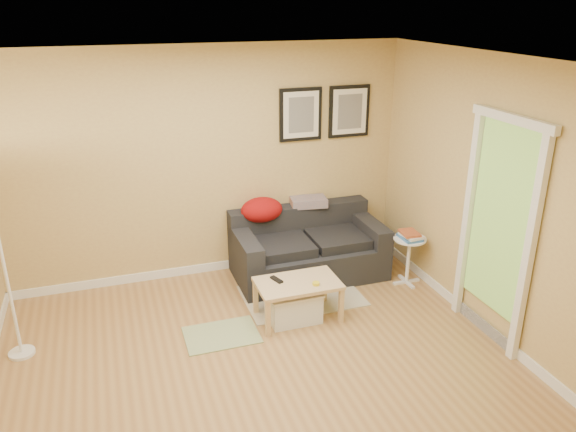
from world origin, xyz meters
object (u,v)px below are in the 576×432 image
object	(u,v)px
coffee_table	(298,300)
floor_lamp	(5,272)
side_table	(408,261)
book_stack	(410,235)
sofa	(309,245)
storage_bin	(293,305)

from	to	relation	value
coffee_table	floor_lamp	world-z (taller)	floor_lamp
coffee_table	side_table	world-z (taller)	side_table
side_table	book_stack	world-z (taller)	book_stack
sofa	side_table	distance (m)	1.13
side_table	book_stack	bearing A→B (deg)	-124.91
sofa	book_stack	xyz separation A→B (m)	(0.98, -0.56, 0.22)
coffee_table	side_table	size ratio (longest dim) A/B	1.48
floor_lamp	book_stack	bearing A→B (deg)	1.14
floor_lamp	sofa	bearing A→B (deg)	11.93
storage_bin	coffee_table	bearing A→B (deg)	10.86
storage_bin	side_table	xyz separation A→B (m)	(1.48, 0.32, 0.12)
storage_bin	book_stack	world-z (taller)	book_stack
storage_bin	book_stack	size ratio (longest dim) A/B	1.97
sofa	floor_lamp	bearing A→B (deg)	-168.07
coffee_table	side_table	xyz separation A→B (m)	(1.43, 0.31, 0.07)
sofa	side_table	world-z (taller)	sofa
floor_lamp	coffee_table	bearing A→B (deg)	-4.76
coffee_table	book_stack	world-z (taller)	book_stack
sofa	coffee_table	bearing A→B (deg)	-117.08
side_table	book_stack	size ratio (longest dim) A/B	2.09
coffee_table	storage_bin	xyz separation A→B (m)	(-0.05, -0.01, -0.04)
book_stack	sofa	bearing A→B (deg)	137.06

